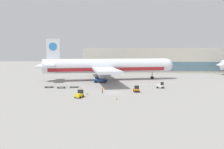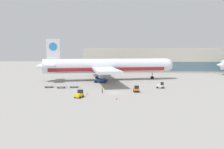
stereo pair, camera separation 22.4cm
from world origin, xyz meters
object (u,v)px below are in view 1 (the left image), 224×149
at_px(baggage_tug_mid, 136,89).
at_px(baggage_dolly_lead, 49,86).
at_px(baggage_dolly_third, 74,87).
at_px(baggage_tug_foreground, 80,94).
at_px(traffic_cone_far, 87,93).
at_px(baggage_tug_far, 161,85).
at_px(baggage_dolly_second, 61,87).
at_px(scissor_lift_loader, 100,77).
at_px(ground_crew_near, 102,90).
at_px(traffic_cone_near, 117,98).
at_px(airplane_main, 105,66).

distance_m(baggage_tug_mid, baggage_dolly_lead, 29.36).
relative_size(baggage_dolly_lead, baggage_dolly_third, 1.00).
distance_m(baggage_tug_foreground, baggage_dolly_lead, 20.12).
bearing_deg(traffic_cone_far, baggage_tug_far, 26.90).
bearing_deg(baggage_tug_foreground, baggage_tug_far, -35.96).
xyz_separation_m(baggage_tug_foreground, baggage_dolly_second, (-8.62, 14.55, -0.49)).
height_order(scissor_lift_loader, baggage_dolly_second, scissor_lift_loader).
height_order(baggage_dolly_third, ground_crew_near, ground_crew_near).
bearing_deg(baggage_dolly_third, traffic_cone_far, -68.67).
relative_size(scissor_lift_loader, traffic_cone_near, 8.13).
bearing_deg(baggage_dolly_third, baggage_tug_foreground, -79.61).
xyz_separation_m(ground_crew_near, traffic_cone_near, (4.17, -8.35, -0.71)).
height_order(ground_crew_near, traffic_cone_far, ground_crew_near).
relative_size(scissor_lift_loader, ground_crew_near, 3.23).
bearing_deg(baggage_dolly_second, baggage_tug_far, -4.62).
height_order(scissor_lift_loader, traffic_cone_far, scissor_lift_loader).
xyz_separation_m(baggage_tug_foreground, baggage_tug_far, (24.10, 15.44, 0.00)).
bearing_deg(scissor_lift_loader, traffic_cone_far, -105.29).
distance_m(baggage_tug_mid, traffic_cone_far, 14.78).
bearing_deg(baggage_dolly_third, baggage_dolly_lead, 174.34).
bearing_deg(baggage_dolly_lead, baggage_tug_foreground, -56.12).
bearing_deg(baggage_tug_mid, baggage_tug_far, 125.66).
bearing_deg(airplane_main, baggage_tug_mid, -79.54).
relative_size(baggage_tug_mid, traffic_cone_near, 3.59).
height_order(ground_crew_near, traffic_cone_near, ground_crew_near).
height_order(baggage_tug_foreground, baggage_tug_mid, same).
bearing_deg(baggage_dolly_second, traffic_cone_far, -52.83).
height_order(baggage_dolly_lead, traffic_cone_near, traffic_cone_near).
relative_size(airplane_main, traffic_cone_near, 80.79).
xyz_separation_m(baggage_tug_mid, traffic_cone_near, (-5.82, -10.35, -0.53)).
height_order(scissor_lift_loader, baggage_tug_far, scissor_lift_loader).
relative_size(baggage_tug_foreground, baggage_dolly_second, 0.74).
xyz_separation_m(baggage_tug_mid, baggage_tug_far, (8.57, 7.20, 0.00)).
bearing_deg(traffic_cone_near, traffic_cone_far, 143.98).
height_order(baggage_dolly_second, traffic_cone_near, traffic_cone_near).
bearing_deg(ground_crew_near, scissor_lift_loader, 18.94).
bearing_deg(airplane_main, baggage_dolly_lead, -143.85).
xyz_separation_m(airplane_main, scissor_lift_loader, (-1.75, -6.09, -3.66)).
bearing_deg(baggage_dolly_second, baggage_dolly_lead, 162.84).
bearing_deg(ground_crew_near, airplane_main, 14.13).
xyz_separation_m(baggage_tug_foreground, traffic_cone_far, (1.41, 3.93, -0.55)).
distance_m(scissor_lift_loader, baggage_dolly_lead, 20.93).
xyz_separation_m(scissor_lift_loader, baggage_dolly_third, (-7.67, -13.29, -1.79)).
xyz_separation_m(baggage_dolly_second, traffic_cone_near, (18.33, -16.66, -0.04)).
height_order(scissor_lift_loader, traffic_cone_near, scissor_lift_loader).
distance_m(baggage_dolly_third, traffic_cone_near, 22.67).
bearing_deg(baggage_tug_foreground, baggage_dolly_second, 52.02).
xyz_separation_m(scissor_lift_loader, baggage_dolly_lead, (-16.01, -13.37, -1.79)).
bearing_deg(baggage_tug_mid, baggage_tug_foreground, -66.40).
relative_size(baggage_tug_far, baggage_dolly_second, 0.73).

